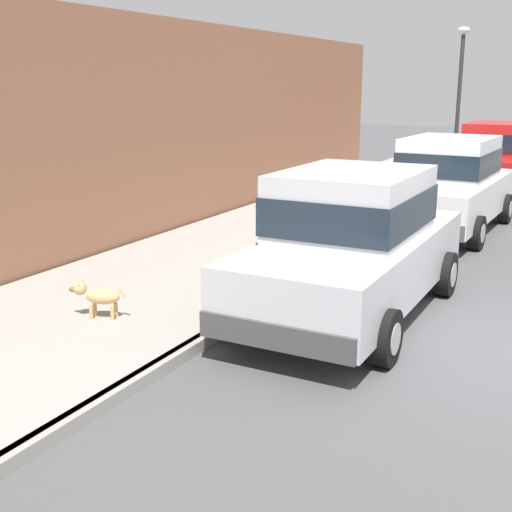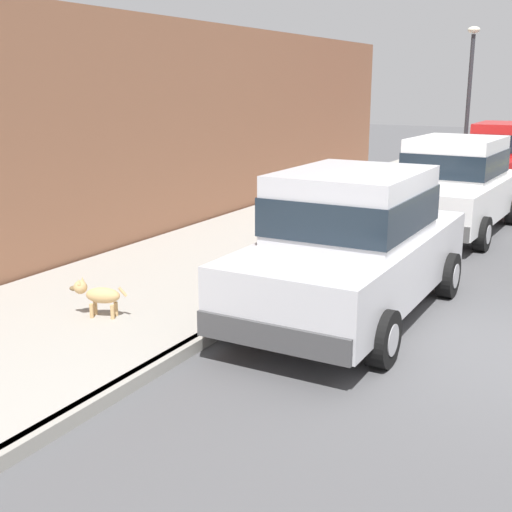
{
  "view_description": "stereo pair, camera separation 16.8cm",
  "coord_description": "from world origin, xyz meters",
  "px_view_note": "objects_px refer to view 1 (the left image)",
  "views": [
    {
      "loc": [
        0.75,
        -7.63,
        2.98
      ],
      "look_at": [
        -3.08,
        -0.42,
        0.85
      ],
      "focal_mm": 46.9,
      "sensor_mm": 36.0,
      "label": 1
    },
    {
      "loc": [
        0.9,
        -7.55,
        2.98
      ],
      "look_at": [
        -3.08,
        -0.42,
        0.85
      ],
      "focal_mm": 46.9,
      "sensor_mm": 36.0,
      "label": 2
    }
  ],
  "objects_px": {
    "car_white_sedan": "(449,184)",
    "dog_tan": "(98,295)",
    "car_silver_sedan": "(353,242)",
    "car_red_sedan": "(497,157)",
    "street_lamp": "(460,85)"
  },
  "relations": [
    {
      "from": "car_red_sedan",
      "to": "dog_tan",
      "type": "relative_size",
      "value": 6.34
    },
    {
      "from": "car_white_sedan",
      "to": "street_lamp",
      "type": "relative_size",
      "value": 1.05
    },
    {
      "from": "car_white_sedan",
      "to": "street_lamp",
      "type": "distance_m",
      "value": 7.7
    },
    {
      "from": "dog_tan",
      "to": "street_lamp",
      "type": "height_order",
      "value": "street_lamp"
    },
    {
      "from": "car_white_sedan",
      "to": "dog_tan",
      "type": "height_order",
      "value": "car_white_sedan"
    },
    {
      "from": "car_red_sedan",
      "to": "car_silver_sedan",
      "type": "bearing_deg",
      "value": -90.01
    },
    {
      "from": "street_lamp",
      "to": "car_silver_sedan",
      "type": "bearing_deg",
      "value": -83.58
    },
    {
      "from": "dog_tan",
      "to": "street_lamp",
      "type": "xyz_separation_m",
      "value": [
        1.12,
        15.07,
        2.48
      ]
    },
    {
      "from": "car_red_sedan",
      "to": "dog_tan",
      "type": "distance_m",
      "value": 13.66
    },
    {
      "from": "car_red_sedan",
      "to": "street_lamp",
      "type": "xyz_separation_m",
      "value": [
        -1.48,
        1.67,
        1.92
      ]
    },
    {
      "from": "car_red_sedan",
      "to": "car_white_sedan",
      "type": "bearing_deg",
      "value": -90.59
    },
    {
      "from": "car_silver_sedan",
      "to": "street_lamp",
      "type": "xyz_separation_m",
      "value": [
        -1.48,
        13.13,
        1.92
      ]
    },
    {
      "from": "street_lamp",
      "to": "dog_tan",
      "type": "bearing_deg",
      "value": -94.23
    },
    {
      "from": "car_silver_sedan",
      "to": "dog_tan",
      "type": "height_order",
      "value": "car_silver_sedan"
    },
    {
      "from": "car_silver_sedan",
      "to": "street_lamp",
      "type": "distance_m",
      "value": 13.35
    }
  ]
}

